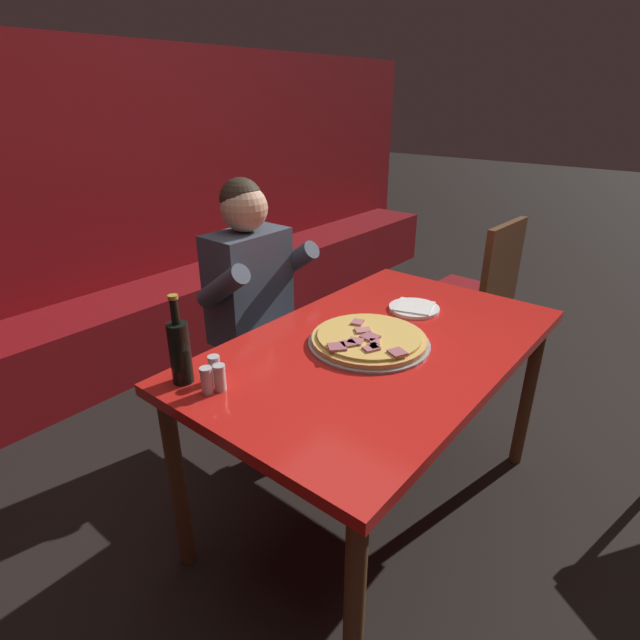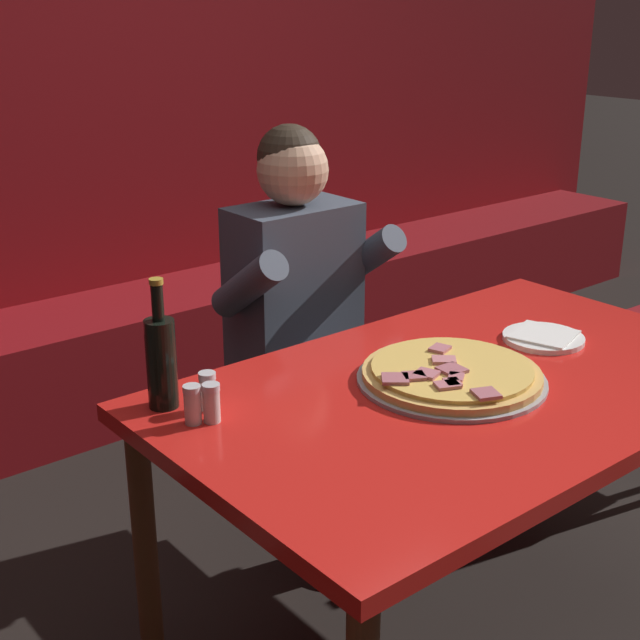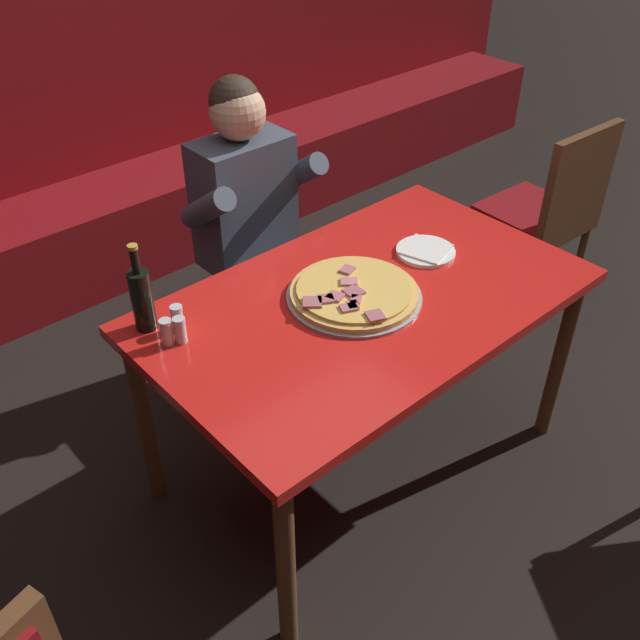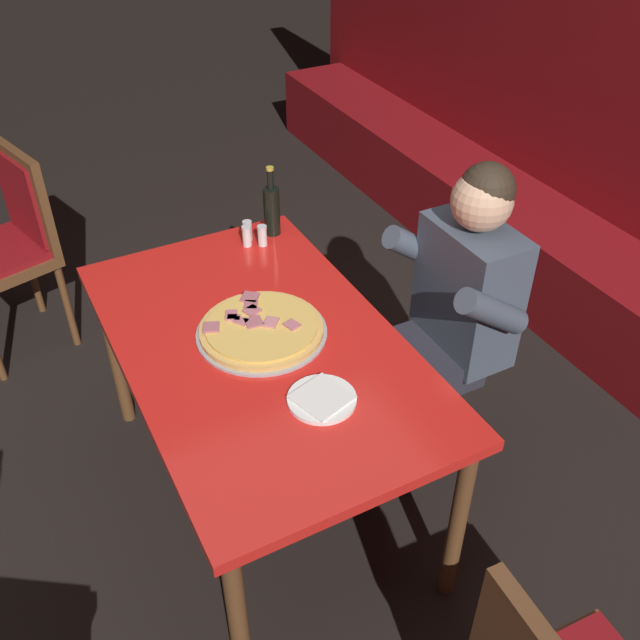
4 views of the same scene
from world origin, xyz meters
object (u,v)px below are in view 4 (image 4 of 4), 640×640
(main_dining_table, at_px, (260,360))
(shaker_red_pepper_flakes, at_px, (248,232))
(dining_chair_side_aisle, at_px, (9,237))
(plate_white_paper, at_px, (322,399))
(diner_seated_blue_shirt, at_px, (447,314))
(pizza, at_px, (261,329))
(beer_bottle, at_px, (272,209))
(shaker_oregano, at_px, (262,237))
(shaker_parmesan, at_px, (247,237))

(main_dining_table, relative_size, shaker_red_pepper_flakes, 16.92)
(main_dining_table, xyz_separation_m, dining_chair_side_aisle, (-1.45, -0.63, -0.12))
(plate_white_paper, xyz_separation_m, diner_seated_blue_shirt, (-0.25, 0.65, -0.08))
(shaker_red_pepper_flakes, bearing_deg, pizza, -18.86)
(beer_bottle, xyz_separation_m, diner_seated_blue_shirt, (0.71, 0.37, -0.18))
(shaker_oregano, bearing_deg, shaker_parmesan, -115.01)
(shaker_oregano, distance_m, diner_seated_blue_shirt, 0.79)
(shaker_red_pepper_flakes, distance_m, shaker_parmesan, 0.04)
(plate_white_paper, distance_m, shaker_oregano, 0.92)
(beer_bottle, distance_m, dining_chair_side_aisle, 1.31)
(shaker_red_pepper_flakes, relative_size, dining_chair_side_aisle, 0.09)
(dining_chair_side_aisle, bearing_deg, pizza, 24.74)
(diner_seated_blue_shirt, relative_size, dining_chair_side_aisle, 1.30)
(plate_white_paper, height_order, shaker_oregano, shaker_oregano)
(shaker_red_pepper_flakes, bearing_deg, beer_bottle, 93.02)
(pizza, distance_m, diner_seated_blue_shirt, 0.69)
(main_dining_table, height_order, shaker_parmesan, shaker_parmesan)
(shaker_red_pepper_flakes, bearing_deg, shaker_parmesan, -27.35)
(dining_chair_side_aisle, bearing_deg, beer_bottle, 49.10)
(main_dining_table, bearing_deg, pizza, 144.04)
(plate_white_paper, height_order, dining_chair_side_aisle, dining_chair_side_aisle)
(plate_white_paper, distance_m, diner_seated_blue_shirt, 0.70)
(shaker_red_pepper_flakes, distance_m, diner_seated_blue_shirt, 0.86)
(diner_seated_blue_shirt, bearing_deg, shaker_oregano, -145.35)
(pizza, xyz_separation_m, beer_bottle, (-0.58, 0.31, 0.09))
(main_dining_table, xyz_separation_m, shaker_oregano, (-0.55, 0.26, 0.12))
(shaker_oregano, distance_m, dining_chair_side_aisle, 1.28)
(pizza, bearing_deg, main_dining_table, -35.96)
(shaker_oregano, relative_size, diner_seated_blue_shirt, 0.07)
(shaker_red_pepper_flakes, xyz_separation_m, shaker_oregano, (0.06, 0.04, 0.00))
(diner_seated_blue_shirt, distance_m, dining_chair_side_aisle, 2.04)
(main_dining_table, relative_size, diner_seated_blue_shirt, 1.14)
(dining_chair_side_aisle, bearing_deg, shaker_red_pepper_flakes, 45.37)
(beer_bottle, bearing_deg, main_dining_table, -28.43)
(main_dining_table, distance_m, shaker_oregano, 0.62)
(beer_bottle, xyz_separation_m, dining_chair_side_aisle, (-0.83, -0.96, -0.31))
(shaker_oregano, bearing_deg, diner_seated_blue_shirt, 34.65)
(pizza, bearing_deg, plate_white_paper, 4.38)
(main_dining_table, height_order, plate_white_paper, plate_white_paper)
(pizza, bearing_deg, shaker_parmesan, 161.73)
(beer_bottle, bearing_deg, diner_seated_blue_shirt, 27.52)
(dining_chair_side_aisle, bearing_deg, main_dining_table, 23.35)
(plate_white_paper, distance_m, shaker_parmesan, 0.93)
(main_dining_table, distance_m, plate_white_paper, 0.36)
(main_dining_table, xyz_separation_m, diner_seated_blue_shirt, (0.09, 0.70, 0.01))
(beer_bottle, bearing_deg, shaker_oregano, -47.96)
(plate_white_paper, xyz_separation_m, beer_bottle, (-0.96, 0.28, 0.10))
(diner_seated_blue_shirt, bearing_deg, shaker_red_pepper_flakes, -145.62)
(diner_seated_blue_shirt, bearing_deg, dining_chair_side_aisle, -139.21)
(shaker_parmesan, distance_m, dining_chair_side_aisle, 1.23)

